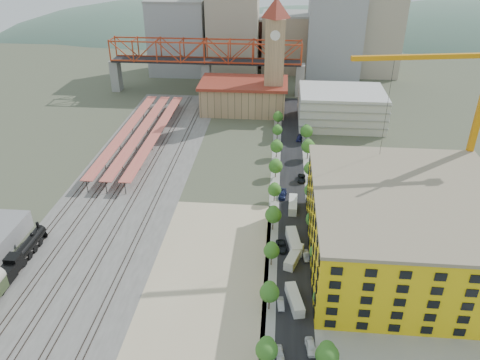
# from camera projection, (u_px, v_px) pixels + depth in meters

# --- Properties ---
(ground) EXTENTS (400.00, 400.00, 0.00)m
(ground) POSITION_uv_depth(u_px,v_px,m) (238.00, 208.00, 136.52)
(ground) COLOR #474C38
(ground) RESTS_ON ground
(ballast_strip) EXTENTS (36.00, 165.00, 0.06)m
(ballast_strip) POSITION_uv_depth(u_px,v_px,m) (134.00, 175.00, 154.60)
(ballast_strip) COLOR #605E59
(ballast_strip) RESTS_ON ground
(dirt_lot) EXTENTS (28.00, 67.00, 0.06)m
(dirt_lot) POSITION_uv_depth(u_px,v_px,m) (208.00, 279.00, 109.30)
(dirt_lot) COLOR tan
(dirt_lot) RESTS_ON ground
(street_asphalt) EXTENTS (12.00, 170.00, 0.06)m
(street_asphalt) POSITION_uv_depth(u_px,v_px,m) (292.00, 185.00, 148.36)
(street_asphalt) COLOR black
(street_asphalt) RESTS_ON ground
(sidewalk_west) EXTENTS (3.00, 170.00, 0.04)m
(sidewalk_west) POSITION_uv_depth(u_px,v_px,m) (275.00, 185.00, 148.79)
(sidewalk_west) COLOR gray
(sidewalk_west) RESTS_ON ground
(sidewalk_east) EXTENTS (3.00, 170.00, 0.04)m
(sidewalk_east) POSITION_uv_depth(u_px,v_px,m) (310.00, 186.00, 147.94)
(sidewalk_east) COLOR gray
(sidewalk_east) RESTS_ON ground
(construction_pad) EXTENTS (50.00, 90.00, 0.06)m
(construction_pad) POSITION_uv_depth(u_px,v_px,m) (411.00, 260.00, 115.53)
(construction_pad) COLOR gray
(construction_pad) RESTS_ON ground
(rail_tracks) EXTENTS (26.56, 160.00, 0.18)m
(rail_tracks) POSITION_uv_depth(u_px,v_px,m) (129.00, 174.00, 154.68)
(rail_tracks) COLOR #382B23
(rail_tracks) RESTS_ON ground
(platform_canopies) EXTENTS (16.00, 80.00, 4.12)m
(platform_canopies) POSITION_uv_depth(u_px,v_px,m) (141.00, 131.00, 177.10)
(platform_canopies) COLOR #D16C50
(platform_canopies) RESTS_ON ground
(station_hall) EXTENTS (38.00, 24.00, 13.10)m
(station_hall) POSITION_uv_depth(u_px,v_px,m) (244.00, 96.00, 205.33)
(station_hall) COLOR tan
(station_hall) RESTS_ON ground
(clock_tower) EXTENTS (12.00, 12.00, 52.00)m
(clock_tower) POSITION_uv_depth(u_px,v_px,m) (275.00, 47.00, 191.98)
(clock_tower) COLOR tan
(clock_tower) RESTS_ON ground
(parking_garage) EXTENTS (34.00, 26.00, 14.00)m
(parking_garage) POSITION_uv_depth(u_px,v_px,m) (341.00, 107.00, 191.49)
(parking_garage) COLOR silver
(parking_garage) RESTS_ON ground
(truss_bridge) EXTENTS (94.00, 9.60, 25.60)m
(truss_bridge) POSITION_uv_depth(u_px,v_px,m) (206.00, 54.00, 221.11)
(truss_bridge) COLOR gray
(truss_bridge) RESTS_ON ground
(construction_building) EXTENTS (44.60, 50.60, 18.80)m
(construction_building) POSITION_uv_depth(u_px,v_px,m) (405.00, 228.00, 111.26)
(construction_building) COLOR yellow
(construction_building) RESTS_ON ground
(street_trees) EXTENTS (15.40, 124.40, 8.00)m
(street_trees) POSITION_uv_depth(u_px,v_px,m) (292.00, 202.00, 139.64)
(street_trees) COLOR #38681F
(street_trees) RESTS_ON ground
(skyline) EXTENTS (133.00, 46.00, 60.00)m
(skyline) POSITION_uv_depth(u_px,v_px,m) (276.00, 31.00, 249.28)
(skyline) COLOR #9EA0A3
(skyline) RESTS_ON ground
(distant_hills) EXTENTS (647.00, 264.00, 227.00)m
(distant_hills) POSITION_uv_depth(u_px,v_px,m) (319.00, 128.00, 398.32)
(distant_hills) COLOR #4C6B59
(distant_hills) RESTS_ON ground
(locomotive) EXTENTS (3.11, 24.03, 6.01)m
(locomotive) POSITION_uv_depth(u_px,v_px,m) (22.00, 255.00, 113.67)
(locomotive) COLOR black
(locomotive) RESTS_ON ground
(tower_crane) EXTENTS (48.40, 10.54, 52.20)m
(tower_crane) POSITION_uv_depth(u_px,v_px,m) (470.00, 104.00, 120.54)
(tower_crane) COLOR orange
(tower_crane) RESTS_ON ground
(site_trailer_a) EXTENTS (4.34, 9.35, 2.48)m
(site_trailer_a) POSITION_uv_depth(u_px,v_px,m) (295.00, 300.00, 101.52)
(site_trailer_a) COLOR silver
(site_trailer_a) RESTS_ON ground
(site_trailer_b) EXTENTS (5.15, 9.37, 2.48)m
(site_trailer_b) POSITION_uv_depth(u_px,v_px,m) (294.00, 257.00, 114.60)
(site_trailer_b) COLOR silver
(site_trailer_b) RESTS_ON ground
(site_trailer_c) EXTENTS (4.17, 10.43, 2.78)m
(site_trailer_c) POSITION_uv_depth(u_px,v_px,m) (294.00, 241.00, 119.91)
(site_trailer_c) COLOR silver
(site_trailer_c) RESTS_ON ground
(site_trailer_d) EXTENTS (2.68, 9.10, 2.47)m
(site_trailer_d) POSITION_uv_depth(u_px,v_px,m) (293.00, 205.00, 135.83)
(site_trailer_d) COLOR silver
(site_trailer_d) RESTS_ON ground
(car_0) EXTENTS (2.21, 4.15, 1.34)m
(car_0) POSITION_uv_depth(u_px,v_px,m) (280.00, 353.00, 89.53)
(car_0) COLOR silver
(car_0) RESTS_ON ground
(car_1) EXTENTS (1.78, 4.15, 1.33)m
(car_1) POSITION_uv_depth(u_px,v_px,m) (281.00, 304.00, 101.17)
(car_1) COLOR #AEAEB4
(car_1) RESTS_ON ground
(car_2) EXTENTS (3.28, 5.73, 1.51)m
(car_2) POSITION_uv_depth(u_px,v_px,m) (282.00, 246.00, 119.12)
(car_2) COLOR black
(car_2) RESTS_ON ground
(car_3) EXTENTS (2.79, 5.53, 1.54)m
(car_3) POSITION_uv_depth(u_px,v_px,m) (283.00, 195.00, 141.78)
(car_3) COLOR #1A224C
(car_3) RESTS_ON ground
(car_4) EXTENTS (2.58, 4.95, 1.61)m
(car_4) POSITION_uv_depth(u_px,v_px,m) (311.00, 347.00, 90.72)
(car_4) COLOR white
(car_4) RESTS_ON ground
(car_5) EXTENTS (2.21, 4.60, 1.45)m
(car_5) POSITION_uv_depth(u_px,v_px,m) (306.00, 256.00, 115.87)
(car_5) COLOR #9F9EA3
(car_5) RESTS_ON ground
(car_6) EXTENTS (2.62, 5.39, 1.48)m
(car_6) POSITION_uv_depth(u_px,v_px,m) (302.00, 178.00, 151.00)
(car_6) COLOR black
(car_6) RESTS_ON ground
(car_7) EXTENTS (2.73, 5.20, 1.44)m
(car_7) POSITION_uv_depth(u_px,v_px,m) (299.00, 138.00, 179.22)
(car_7) COLOR navy
(car_7) RESTS_ON ground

